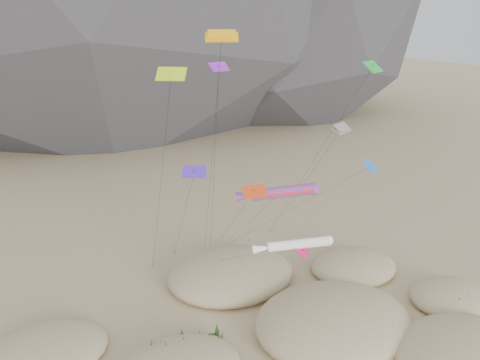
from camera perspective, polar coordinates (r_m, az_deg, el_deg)
name	(u,v)px	position (r m, az deg, el deg)	size (l,w,h in m)	color
dunes	(296,340)	(46.16, 6.85, -18.78)	(50.37, 36.81, 4.28)	#CCB789
dune_grass	(312,336)	(46.59, 8.79, -18.30)	(44.21, 27.67, 1.55)	black
kite_stakes	(236,245)	(63.46, -0.46, -7.91)	(24.50, 5.98, 0.30)	#3F2D1E
rainbow_tube_kite	(280,193)	(46.43, 4.85, -1.53)	(7.96, 17.87, 13.61)	#FF221A
white_tube_kite	(295,245)	(43.84, 6.68, -7.82)	(7.69, 17.22, 9.99)	white
orange_parafoil	(221,40)	(41.73, -2.28, 16.73)	(4.56, 14.80, 28.11)	orange
multi_parafoil	(340,130)	(46.66, 12.13, 5.95)	(3.78, 18.60, 19.41)	#FF341A
delta_kites	(285,137)	(45.25, 5.51, 5.21)	(26.90, 21.67, 25.29)	#4620BC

